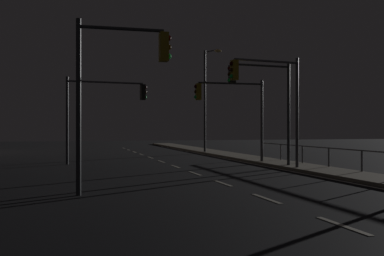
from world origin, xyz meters
TOP-DOWN VIEW (x-y plane):
  - ground_plane at (0.00, 17.50)m, footprint 112.00×112.00m
  - sidewalk_right at (6.17, 17.50)m, footprint 2.27×77.00m
  - lane_markings_center at (0.00, 21.00)m, footprint 0.14×50.00m
  - lane_edge_line at (4.79, 22.50)m, footprint 0.14×53.00m
  - traffic_light_overhead_east at (3.55, 21.91)m, footprint 4.25×0.34m
  - traffic_light_far_left at (-3.57, 24.40)m, footprint 4.83×0.85m
  - traffic_light_far_right at (4.15, 18.71)m, footprint 3.64×0.59m
  - traffic_light_mid_left at (-4.15, 11.15)m, footprint 3.05×0.34m
  - traffic_light_mid_right at (3.81, 17.22)m, footprint 3.85×0.76m
  - street_lamp_far_end at (5.45, 33.11)m, footprint 1.01×1.81m

SIDE VIEW (x-z plane):
  - ground_plane at x=0.00m, z-range 0.00..0.00m
  - lane_edge_line at x=4.79m, z-range 0.00..0.01m
  - lane_markings_center at x=0.00m, z-range 0.00..0.01m
  - sidewalk_right at x=6.17m, z-range 0.00..0.14m
  - traffic_light_overhead_east at x=3.55m, z-range 1.15..5.97m
  - traffic_light_far_left at x=-3.57m, z-range 1.10..6.18m
  - traffic_light_mid_left at x=-4.15m, z-range 1.08..6.61m
  - traffic_light_far_right at x=4.15m, z-range 1.24..6.70m
  - traffic_light_mid_right at x=3.81m, z-range 1.25..6.73m
  - street_lamp_far_end at x=5.45m, z-range 0.91..9.31m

